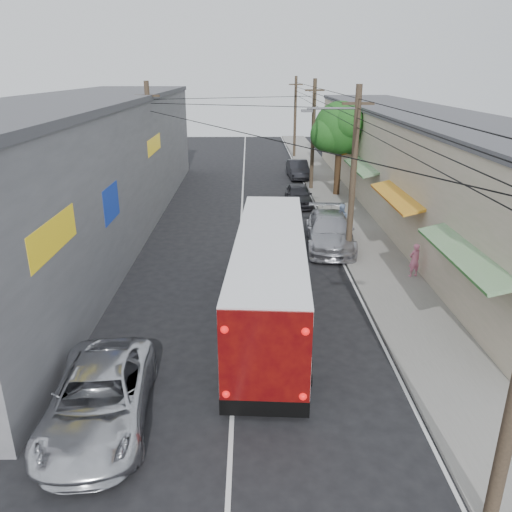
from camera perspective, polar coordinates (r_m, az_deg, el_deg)
The scene contains 13 objects.
ground at distance 12.68m, azimuth -2.98°, elevation -21.99°, with size 120.00×120.00×0.00m, color black.
sidewalk at distance 31.13m, azimuth 10.40°, elevation 4.32°, with size 3.00×80.00×0.12m, color slate.
building_right at distance 33.49m, azimuth 17.78°, elevation 10.26°, with size 7.09×40.00×6.25m.
building_left at distance 29.19m, azimuth -18.99°, elevation 9.73°, with size 7.20×36.00×7.25m.
utility_poles at distance 30.11m, azimuth 4.34°, elevation 11.99°, with size 11.80×45.28×8.00m.
street_tree at distance 36.14m, azimuth 9.67°, elevation 14.06°, with size 4.40×4.00×6.60m.
coach_bus at distance 17.69m, azimuth 1.61°, elevation -2.39°, with size 3.17×11.40×3.25m.
jeepney at distance 13.75m, azimuth -17.46°, elevation -15.23°, with size 2.45×5.32×1.48m, color silver.
parked_suv at distance 25.76m, azimuth 8.44°, elevation 2.84°, with size 2.35×5.77×1.68m, color #A5A5AD.
parked_car_mid at distance 33.73m, azimuth 4.90°, elevation 6.96°, with size 1.66×4.13×1.41m, color #232327.
parked_car_far at distance 42.57m, azimuth 4.83°, elevation 9.84°, with size 1.55×4.44×1.46m, color black.
pedestrian_near at distance 22.55m, azimuth 17.65°, elevation -0.45°, with size 0.54×0.36×1.49m, color pink.
pedestrian_far at distance 27.20m, azimuth 9.67°, elevation 4.08°, with size 0.86×0.67×1.76m, color #859DC1.
Camera 1 is at (0.48, -9.34, 8.56)m, focal length 35.00 mm.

